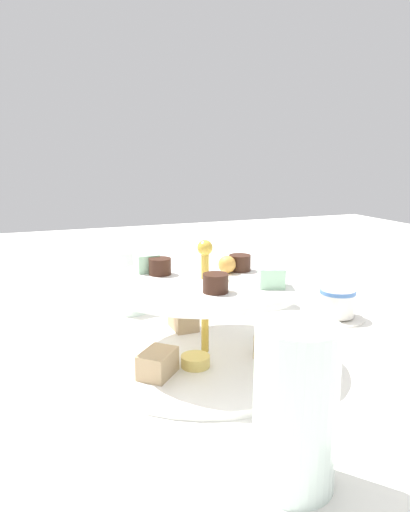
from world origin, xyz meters
The scene contains 6 objects.
ground_plane centered at (0.00, 0.00, 0.00)m, with size 2.40×2.40×0.00m, color silver.
tiered_serving_stand centered at (0.00, 0.00, 0.05)m, with size 0.31×0.31×0.16m.
water_glass_tall_right centered at (0.25, -0.02, 0.07)m, with size 0.07×0.07×0.14m, color silver.
water_glass_short_left centered at (-0.18, 0.18, 0.04)m, with size 0.06×0.06×0.07m, color silver.
teacup_with_saucer centered at (-0.07, 0.26, 0.02)m, with size 0.09×0.09×0.05m.
water_glass_mid_back centered at (-0.22, -0.05, 0.05)m, with size 0.06×0.06×0.11m, color silver.
Camera 1 is at (0.55, -0.21, 0.27)m, focal length 33.01 mm.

